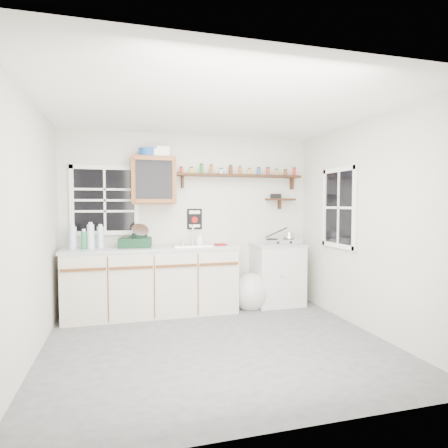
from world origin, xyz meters
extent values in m
cube|color=#4A4A4D|center=(0.00, 0.00, -0.01)|extent=(3.60, 3.20, 0.02)
cube|color=white|center=(0.00, 0.00, 2.51)|extent=(3.60, 3.20, 0.02)
cube|color=beige|center=(-1.81, 0.00, 1.25)|extent=(0.02, 3.20, 2.50)
cube|color=beige|center=(1.81, 0.00, 1.25)|extent=(0.02, 3.20, 2.50)
cube|color=beige|center=(0.00, 1.61, 1.25)|extent=(3.60, 0.02, 2.50)
cube|color=beige|center=(0.00, -1.61, 1.25)|extent=(3.60, 0.02, 2.50)
cube|color=#BCB19B|center=(-0.58, 1.30, 0.44)|extent=(2.27, 0.60, 0.88)
cube|color=#9D9FA4|center=(-0.58, 1.30, 0.90)|extent=(2.31, 0.62, 0.04)
cube|color=brown|center=(-1.44, 0.99, 0.70)|extent=(0.53, 0.02, 0.03)
cube|color=brown|center=(-0.87, 0.99, 0.70)|extent=(0.53, 0.02, 0.03)
cube|color=brown|center=(-0.30, 0.99, 0.70)|extent=(0.53, 0.02, 0.03)
cube|color=brown|center=(0.27, 0.99, 0.70)|extent=(0.53, 0.02, 0.03)
cube|color=beige|center=(1.25, 1.33, 0.44)|extent=(0.70, 0.55, 0.88)
cube|color=#9D9FA4|center=(1.25, 1.33, 0.90)|extent=(0.73, 0.57, 0.03)
cube|color=silver|center=(-0.05, 1.30, 0.93)|extent=(0.52, 0.44, 0.03)
cylinder|color=silver|center=(0.00, 1.46, 1.06)|extent=(0.02, 0.02, 0.28)
cylinder|color=silver|center=(0.00, 1.40, 1.19)|extent=(0.02, 0.14, 0.02)
cube|color=brown|center=(-0.55, 1.45, 1.82)|extent=(0.60, 0.30, 0.65)
cube|color=black|center=(-0.55, 1.29, 1.82)|extent=(0.48, 0.02, 0.52)
cylinder|color=#174196|center=(-0.62, 1.45, 2.21)|extent=(0.24, 0.24, 0.11)
cube|color=white|center=(-0.42, 1.45, 2.22)|extent=(0.18, 0.15, 0.14)
cylinder|color=white|center=(-0.51, 1.40, 2.20)|extent=(0.12, 0.12, 0.10)
cube|color=black|center=(0.73, 1.51, 1.92)|extent=(1.91, 0.18, 0.04)
cube|color=black|center=(-0.13, 1.55, 1.82)|extent=(0.03, 0.10, 0.18)
cube|color=black|center=(1.58, 1.55, 1.82)|extent=(0.03, 0.10, 0.18)
cylinder|color=red|center=(-0.15, 1.51, 1.98)|extent=(0.05, 0.05, 0.08)
cylinder|color=black|center=(-0.15, 1.51, 2.02)|extent=(0.04, 0.04, 0.02)
cylinder|color=gold|center=(0.00, 1.51, 1.97)|extent=(0.05, 0.05, 0.07)
cylinder|color=black|center=(0.00, 1.51, 2.02)|extent=(0.05, 0.05, 0.02)
cylinder|color=#267226|center=(0.14, 1.51, 2.00)|extent=(0.05, 0.05, 0.13)
cylinder|color=black|center=(0.14, 1.51, 2.07)|extent=(0.05, 0.05, 0.02)
cylinder|color=#99591E|center=(0.29, 1.51, 2.00)|extent=(0.05, 0.05, 0.12)
cylinder|color=black|center=(0.29, 1.51, 2.06)|extent=(0.04, 0.04, 0.02)
cylinder|color=silver|center=(0.43, 1.51, 1.97)|extent=(0.05, 0.05, 0.07)
cylinder|color=black|center=(0.43, 1.51, 2.02)|extent=(0.05, 0.05, 0.02)
cylinder|color=#4C2614|center=(0.58, 1.51, 2.00)|extent=(0.06, 0.06, 0.12)
cylinder|color=black|center=(0.58, 1.51, 2.06)|extent=(0.05, 0.05, 0.02)
cylinder|color=#B24C19|center=(0.73, 1.51, 1.99)|extent=(0.04, 0.04, 0.11)
cylinder|color=black|center=(0.73, 1.51, 2.05)|extent=(0.04, 0.04, 0.02)
cylinder|color=gold|center=(0.87, 1.51, 1.98)|extent=(0.04, 0.04, 0.08)
cylinder|color=black|center=(0.87, 1.51, 2.03)|extent=(0.04, 0.04, 0.02)
cylinder|color=#334C8C|center=(1.02, 1.51, 1.99)|extent=(0.06, 0.06, 0.10)
cylinder|color=black|center=(1.02, 1.51, 2.04)|extent=(0.05, 0.05, 0.02)
cylinder|color=maroon|center=(1.16, 1.51, 1.99)|extent=(0.06, 0.06, 0.10)
cylinder|color=black|center=(1.16, 1.51, 2.05)|extent=(0.05, 0.05, 0.02)
cylinder|color=#BF8C3F|center=(1.31, 1.51, 1.98)|extent=(0.05, 0.05, 0.08)
cylinder|color=black|center=(1.31, 1.51, 2.03)|extent=(0.05, 0.05, 0.02)
cylinder|color=brown|center=(1.45, 1.51, 1.98)|extent=(0.06, 0.06, 0.08)
cylinder|color=black|center=(1.45, 1.51, 2.03)|extent=(0.05, 0.05, 0.02)
cylinder|color=red|center=(1.60, 1.51, 1.99)|extent=(0.05, 0.05, 0.11)
cylinder|color=black|center=(1.60, 1.51, 2.05)|extent=(0.05, 0.05, 0.02)
cube|color=black|center=(1.38, 1.52, 1.57)|extent=(0.45, 0.15, 0.03)
cube|color=black|center=(1.38, 1.56, 1.49)|extent=(0.03, 0.08, 0.14)
cube|color=black|center=(1.30, 1.52, 1.62)|extent=(0.14, 0.10, 0.07)
cube|color=black|center=(0.05, 1.59, 1.28)|extent=(0.22, 0.01, 0.30)
cube|color=white|center=(0.05, 1.58, 1.38)|extent=(0.16, 0.00, 0.05)
cylinder|color=#A50C0C|center=(0.05, 1.58, 1.27)|extent=(0.09, 0.01, 0.09)
cube|color=white|center=(0.05, 1.58, 1.18)|extent=(0.16, 0.00, 0.04)
cube|color=black|center=(-1.20, 1.59, 1.55)|extent=(0.85, 0.02, 0.90)
cube|color=white|center=(-1.20, 1.59, 1.55)|extent=(0.93, 0.03, 0.98)
cube|color=black|center=(1.79, 0.55, 1.45)|extent=(0.02, 0.70, 1.00)
cube|color=white|center=(1.79, 0.55, 1.45)|extent=(0.03, 0.78, 1.08)
cylinder|color=silver|center=(-1.58, 1.30, 1.06)|extent=(0.09, 0.09, 0.29)
cylinder|color=white|center=(-1.58, 1.30, 1.22)|extent=(0.05, 0.05, 0.03)
cylinder|color=#257142|center=(-1.45, 1.25, 1.04)|extent=(0.07, 0.07, 0.23)
cylinder|color=white|center=(-1.45, 1.25, 1.17)|extent=(0.04, 0.04, 0.03)
cylinder|color=silver|center=(-1.36, 1.25, 1.08)|extent=(0.09, 0.09, 0.32)
cylinder|color=white|center=(-1.36, 1.25, 1.25)|extent=(0.05, 0.05, 0.03)
cylinder|color=silver|center=(-1.25, 1.34, 1.06)|extent=(0.09, 0.09, 0.29)
cylinder|color=white|center=(-1.25, 1.34, 1.22)|extent=(0.05, 0.05, 0.03)
cube|color=#10311C|center=(-0.81, 1.32, 0.98)|extent=(0.46, 0.37, 0.13)
cylinder|color=silver|center=(-0.75, 1.32, 1.11)|extent=(0.28, 0.31, 0.25)
imported|color=white|center=(0.10, 1.43, 1.01)|extent=(0.10, 0.10, 0.17)
cube|color=maroon|center=(0.36, 1.24, 0.93)|extent=(0.16, 0.14, 0.02)
cube|color=silver|center=(1.29, 1.31, 0.94)|extent=(0.56, 0.32, 0.07)
cylinder|color=black|center=(1.15, 1.31, 0.98)|extent=(0.17, 0.17, 0.01)
cylinder|color=black|center=(1.42, 1.31, 0.98)|extent=(0.17, 0.17, 0.01)
cylinder|color=silver|center=(1.42, 1.31, 1.03)|extent=(0.17, 0.17, 0.10)
cylinder|color=black|center=(1.26, 1.39, 1.07)|extent=(0.32, 0.12, 0.17)
ellipsoid|color=beige|center=(0.80, 1.23, 0.23)|extent=(0.47, 0.43, 0.50)
cone|color=beige|center=(0.82, 1.23, 0.45)|extent=(0.14, 0.14, 0.14)
camera|label=1|loc=(-0.97, -3.80, 1.49)|focal=30.00mm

